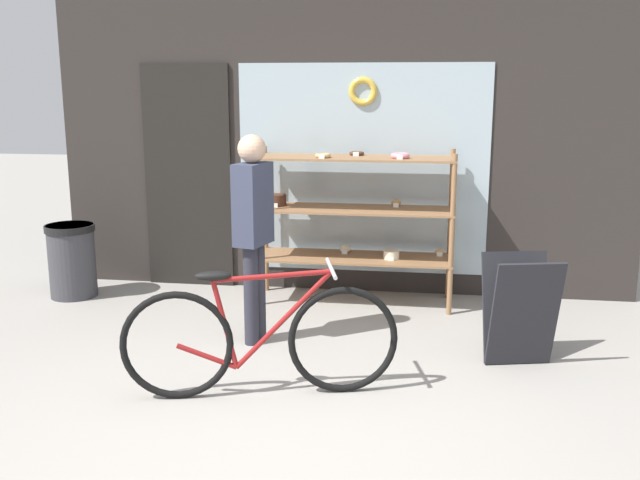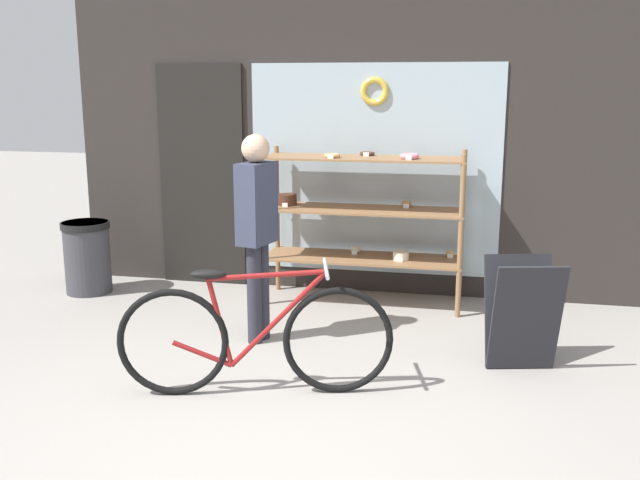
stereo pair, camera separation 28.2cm
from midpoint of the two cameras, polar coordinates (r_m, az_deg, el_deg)
name	(u,v)px [view 2 (the right image)]	position (r m, az deg, el deg)	size (l,w,h in m)	color
ground_plane	(264,433)	(4.13, -2.48, -15.23)	(30.00, 30.00, 0.00)	gray
storefront_facade	(349,106)	(6.56, 3.61, 10.63)	(5.36, 0.13, 3.53)	#2D2826
display_case	(362,211)	(6.24, 4.66, 2.30)	(1.74, 0.52, 1.36)	#8E6642
bicycle	(255,338)	(4.47, -3.43, -7.83)	(1.68, 0.56, 0.82)	black
sandwich_board	(522,314)	(5.07, 17.44, -5.72)	(0.54, 0.48, 0.76)	#232328
pedestrian	(257,223)	(5.26, -3.54, 1.36)	(0.26, 0.36, 1.56)	#282833
trash_bin	(87,254)	(6.93, -17.03, -1.11)	(0.44, 0.44, 0.67)	#38383D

